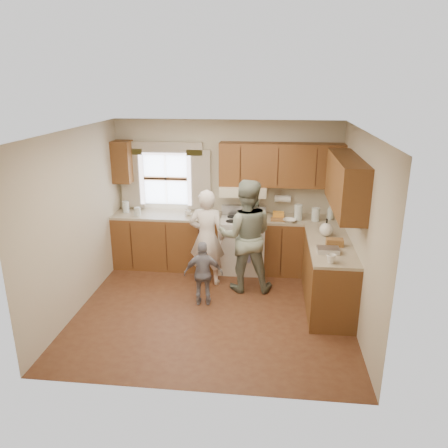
# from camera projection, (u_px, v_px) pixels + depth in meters

# --- Properties ---
(room) EXTENTS (3.80, 3.80, 3.80)m
(room) POSITION_uv_depth(u_px,v_px,m) (213.00, 226.00, 5.83)
(room) COLOR #492516
(room) RESTS_ON ground
(kitchen_fixtures) EXTENTS (3.80, 2.25, 2.15)m
(kitchen_fixtures) POSITION_uv_depth(u_px,v_px,m) (261.00, 231.00, 6.91)
(kitchen_fixtures) COLOR #4C2A10
(kitchen_fixtures) RESTS_ON ground
(stove) EXTENTS (0.76, 0.67, 1.07)m
(stove) POSITION_uv_depth(u_px,v_px,m) (242.00, 244.00, 7.40)
(stove) COLOR silver
(stove) RESTS_ON ground
(woman_left) EXTENTS (0.58, 0.39, 1.54)m
(woman_left) POSITION_uv_depth(u_px,v_px,m) (207.00, 238.00, 6.80)
(woman_left) COLOR silver
(woman_left) RESTS_ON ground
(woman_right) EXTENTS (0.88, 0.71, 1.74)m
(woman_right) POSITION_uv_depth(u_px,v_px,m) (246.00, 236.00, 6.58)
(woman_right) COLOR #294130
(woman_right) RESTS_ON ground
(child) EXTENTS (0.58, 0.29, 0.96)m
(child) POSITION_uv_depth(u_px,v_px,m) (203.00, 274.00, 6.22)
(child) COLOR gray
(child) RESTS_ON ground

